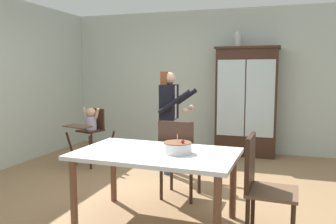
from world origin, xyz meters
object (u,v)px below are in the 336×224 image
object	(u,v)px
adult_person	(169,109)
dining_table	(156,160)
birthday_cake	(177,148)
high_chair_with_toddler	(91,126)
ceramic_vase	(238,40)
dining_chair_right_end	(261,181)
china_cabinet	(246,101)
dining_chair_far_side	(178,154)

from	to	relation	value
adult_person	dining_table	distance (m)	1.80
dining_table	birthday_cake	xyz separation A→B (m)	(0.22, 0.01, 0.14)
high_chair_with_toddler	dining_table	xyz separation A→B (m)	(1.77, -1.74, -0.00)
ceramic_vase	adult_person	distance (m)	2.04
dining_chair_right_end	china_cabinet	bearing A→B (deg)	10.63
high_chair_with_toddler	adult_person	xyz separation A→B (m)	(1.36, -0.02, 0.31)
dining_table	birthday_cake	size ratio (longest dim) A/B	5.79
dining_table	dining_chair_far_side	world-z (taller)	dining_chair_far_side
high_chair_with_toddler	dining_chair_far_side	bearing A→B (deg)	-13.82
high_chair_with_toddler	birthday_cake	distance (m)	2.63
birthday_cake	adult_person	bearing A→B (deg)	110.16
china_cabinet	ceramic_vase	xyz separation A→B (m)	(-0.18, 0.00, 1.10)
high_chair_with_toddler	dining_chair_right_end	world-z (taller)	dining_chair_right_end
china_cabinet	dining_chair_right_end	bearing A→B (deg)	-82.39
ceramic_vase	high_chair_with_toddler	xyz separation A→B (m)	(-2.17, -1.48, -1.44)
ceramic_vase	adult_person	xyz separation A→B (m)	(-0.81, -1.50, -1.12)
china_cabinet	dining_chair_far_side	distance (m)	2.61
ceramic_vase	dining_table	size ratio (longest dim) A/B	0.17
china_cabinet	dining_chair_far_side	size ratio (longest dim) A/B	2.05
china_cabinet	high_chair_with_toddler	world-z (taller)	china_cabinet
china_cabinet	ceramic_vase	size ratio (longest dim) A/B	7.30
dining_table	birthday_cake	bearing A→B (deg)	3.72
adult_person	dining_chair_far_side	xyz separation A→B (m)	(0.43, -1.02, -0.41)
ceramic_vase	dining_chair_right_end	xyz separation A→B (m)	(0.61, -3.25, -1.53)
ceramic_vase	dining_chair_far_side	size ratio (longest dim) A/B	0.28
adult_person	birthday_cake	size ratio (longest dim) A/B	5.47
adult_person	birthday_cake	bearing A→B (deg)	-160.44
ceramic_vase	birthday_cake	size ratio (longest dim) A/B	0.96
birthday_cake	china_cabinet	bearing A→B (deg)	83.57
ceramic_vase	dining_chair_far_side	world-z (taller)	ceramic_vase
china_cabinet	ceramic_vase	world-z (taller)	ceramic_vase
birthday_cake	ceramic_vase	bearing A→B (deg)	86.70
dining_chair_right_end	birthday_cake	bearing A→B (deg)	89.56
adult_person	dining_chair_far_side	distance (m)	1.18
dining_table	dining_chair_far_side	size ratio (longest dim) A/B	1.69
ceramic_vase	high_chair_with_toddler	distance (m)	2.99
china_cabinet	dining_table	world-z (taller)	china_cabinet
china_cabinet	dining_table	distance (m)	3.29
china_cabinet	dining_chair_right_end	world-z (taller)	china_cabinet
high_chair_with_toddler	birthday_cake	bearing A→B (deg)	-24.75
ceramic_vase	dining_chair_far_side	bearing A→B (deg)	-98.50
ceramic_vase	dining_chair_right_end	bearing A→B (deg)	-79.38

